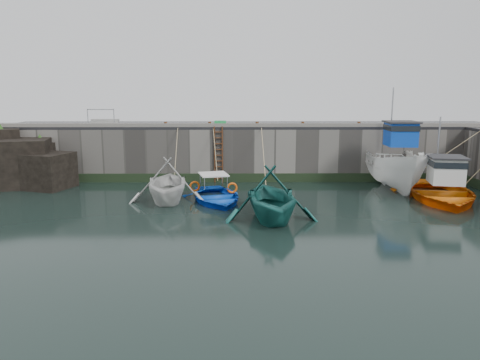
{
  "coord_description": "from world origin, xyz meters",
  "views": [
    {
      "loc": [
        -1.0,
        -16.42,
        5.22
      ],
      "look_at": [
        -0.82,
        4.38,
        1.2
      ],
      "focal_mm": 35.0,
      "sensor_mm": 36.0,
      "label": 1
    }
  ],
  "objects_px": {
    "boat_near_blacktrim": "(270,219)",
    "fish_crate": "(220,124)",
    "ladder": "(219,155)",
    "bollard_d": "(303,124)",
    "bollard_c": "(257,124)",
    "bollard_e": "(359,124)",
    "bollard_a": "(166,124)",
    "bollard_b": "(210,124)",
    "boat_near_white": "(168,201)",
    "boat_far_orange": "(441,192)",
    "boat_far_white": "(395,167)",
    "boat_near_blue": "(216,201)"
  },
  "relations": [
    {
      "from": "bollard_e",
      "to": "bollard_d",
      "type": "bearing_deg",
      "value": 180.0
    },
    {
      "from": "boat_near_white",
      "to": "bollard_e",
      "type": "xyz_separation_m",
      "value": [
        10.28,
        4.83,
        3.3
      ]
    },
    {
      "from": "ladder",
      "to": "boat_far_orange",
      "type": "distance_m",
      "value": 11.81
    },
    {
      "from": "boat_far_white",
      "to": "bollard_d",
      "type": "distance_m",
      "value": 5.59
    },
    {
      "from": "boat_near_white",
      "to": "bollard_d",
      "type": "relative_size",
      "value": 16.17
    },
    {
      "from": "boat_near_blacktrim",
      "to": "bollard_c",
      "type": "relative_size",
      "value": 16.95
    },
    {
      "from": "fish_crate",
      "to": "bollard_b",
      "type": "bearing_deg",
      "value": -174.0
    },
    {
      "from": "boat_near_blue",
      "to": "bollard_b",
      "type": "height_order",
      "value": "bollard_b"
    },
    {
      "from": "bollard_a",
      "to": "bollard_e",
      "type": "bearing_deg",
      "value": 0.0
    },
    {
      "from": "fish_crate",
      "to": "boat_near_white",
      "type": "bearing_deg",
      "value": -114.8
    },
    {
      "from": "fish_crate",
      "to": "bollard_d",
      "type": "distance_m",
      "value": 4.7
    },
    {
      "from": "boat_near_blue",
      "to": "bollard_a",
      "type": "height_order",
      "value": "bollard_a"
    },
    {
      "from": "boat_near_white",
      "to": "bollard_c",
      "type": "distance_m",
      "value": 7.37
    },
    {
      "from": "boat_near_blacktrim",
      "to": "fish_crate",
      "type": "bearing_deg",
      "value": 99.97
    },
    {
      "from": "boat_near_white",
      "to": "fish_crate",
      "type": "distance_m",
      "value": 6.37
    },
    {
      "from": "boat_near_white",
      "to": "ladder",
      "type": "bearing_deg",
      "value": 58.07
    },
    {
      "from": "boat_far_orange",
      "to": "bollard_d",
      "type": "bearing_deg",
      "value": 151.87
    },
    {
      "from": "boat_near_blacktrim",
      "to": "bollard_a",
      "type": "height_order",
      "value": "bollard_a"
    },
    {
      "from": "boat_near_white",
      "to": "boat_far_orange",
      "type": "bearing_deg",
      "value": -4.82
    },
    {
      "from": "boat_near_white",
      "to": "bollard_c",
      "type": "bearing_deg",
      "value": 42.14
    },
    {
      "from": "boat_near_blue",
      "to": "bollard_e",
      "type": "bearing_deg",
      "value": 17.77
    },
    {
      "from": "boat_near_white",
      "to": "bollard_c",
      "type": "relative_size",
      "value": 16.17
    },
    {
      "from": "bollard_c",
      "to": "bollard_e",
      "type": "xyz_separation_m",
      "value": [
        5.8,
        0.0,
        0.0
      ]
    },
    {
      "from": "bollard_d",
      "to": "boat_far_white",
      "type": "bearing_deg",
      "value": -22.19
    },
    {
      "from": "bollard_d",
      "to": "bollard_e",
      "type": "xyz_separation_m",
      "value": [
        3.2,
        0.0,
        0.0
      ]
    },
    {
      "from": "bollard_a",
      "to": "bollard_e",
      "type": "relative_size",
      "value": 1.0
    },
    {
      "from": "bollard_a",
      "to": "ladder",
      "type": "bearing_deg",
      "value": -6.38
    },
    {
      "from": "bollard_a",
      "to": "bollard_d",
      "type": "relative_size",
      "value": 1.0
    },
    {
      "from": "ladder",
      "to": "bollard_a",
      "type": "xyz_separation_m",
      "value": [
        -3.0,
        0.34,
        1.71
      ]
    },
    {
      "from": "boat_near_blacktrim",
      "to": "boat_far_white",
      "type": "bearing_deg",
      "value": 34.6
    },
    {
      "from": "boat_near_blacktrim",
      "to": "bollard_c",
      "type": "height_order",
      "value": "bollard_c"
    },
    {
      "from": "boat_far_orange",
      "to": "bollard_b",
      "type": "bearing_deg",
      "value": 167.29
    },
    {
      "from": "boat_near_white",
      "to": "boat_far_orange",
      "type": "relative_size",
      "value": 0.66
    },
    {
      "from": "boat_near_blue",
      "to": "bollard_c",
      "type": "xyz_separation_m",
      "value": [
        2.17,
        4.92,
        3.3
      ]
    },
    {
      "from": "ladder",
      "to": "fish_crate",
      "type": "relative_size",
      "value": 4.92
    },
    {
      "from": "boat_near_blacktrim",
      "to": "bollard_b",
      "type": "distance_m",
      "value": 9.19
    },
    {
      "from": "bollard_a",
      "to": "bollard_e",
      "type": "xyz_separation_m",
      "value": [
        11.0,
        0.0,
        0.0
      ]
    },
    {
      "from": "boat_far_white",
      "to": "bollard_c",
      "type": "xyz_separation_m",
      "value": [
        -7.37,
        1.95,
        2.17
      ]
    },
    {
      "from": "boat_near_white",
      "to": "boat_near_blacktrim",
      "type": "height_order",
      "value": "boat_near_blacktrim"
    },
    {
      "from": "ladder",
      "to": "boat_far_orange",
      "type": "height_order",
      "value": "boat_far_orange"
    },
    {
      "from": "ladder",
      "to": "boat_near_white",
      "type": "height_order",
      "value": "ladder"
    },
    {
      "from": "bollard_a",
      "to": "bollard_c",
      "type": "xyz_separation_m",
      "value": [
        5.2,
        0.0,
        0.0
      ]
    },
    {
      "from": "ladder",
      "to": "boat_near_blue",
      "type": "height_order",
      "value": "ladder"
    },
    {
      "from": "bollard_e",
      "to": "bollard_a",
      "type": "bearing_deg",
      "value": 180.0
    },
    {
      "from": "boat_near_blue",
      "to": "fish_crate",
      "type": "relative_size",
      "value": 6.88
    },
    {
      "from": "bollard_c",
      "to": "bollard_d",
      "type": "distance_m",
      "value": 2.6
    },
    {
      "from": "ladder",
      "to": "bollard_d",
      "type": "bearing_deg",
      "value": 4.0
    },
    {
      "from": "bollard_a",
      "to": "bollard_b",
      "type": "bearing_deg",
      "value": 0.0
    },
    {
      "from": "boat_far_orange",
      "to": "bollard_c",
      "type": "relative_size",
      "value": 24.35
    },
    {
      "from": "boat_far_orange",
      "to": "fish_crate",
      "type": "bearing_deg",
      "value": 165.94
    }
  ]
}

